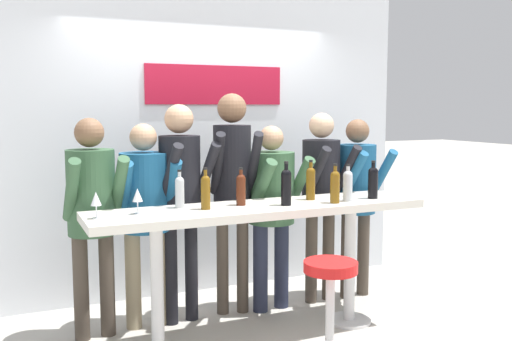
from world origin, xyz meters
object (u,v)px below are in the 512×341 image
object	(u,v)px
person_far_left	(92,203)
person_center_right	(272,198)
wine_glass_1	(137,196)
wine_bottle_0	(335,185)
wine_bottle_7	(348,184)
person_left	(145,203)
wine_bottle_6	(180,190)
bar_stool	(330,299)
wine_bottle_2	(286,185)
person_right	(321,185)
person_center	(232,176)
tasting_table	(261,226)
wine_bottle_1	(373,181)
person_center_left	(181,187)
wine_bottle_4	(311,182)
wine_bottle_3	(241,188)
person_far_right	(357,188)
wine_glass_0	(96,200)
wine_bottle_5	(206,190)

from	to	relation	value
person_far_left	person_center_right	size ratio (longest dim) A/B	1.05
wine_glass_1	person_far_left	bearing A→B (deg)	115.16
wine_bottle_0	wine_bottle_7	distance (m)	0.14
person_left	wine_bottle_6	world-z (taller)	person_left
person_center_right	bar_stool	bearing A→B (deg)	-104.55
wine_bottle_2	wine_glass_1	distance (m)	1.08
wine_bottle_6	person_right	bearing A→B (deg)	15.62
person_center	wine_bottle_6	bearing A→B (deg)	-131.73
tasting_table	bar_stool	world-z (taller)	tasting_table
bar_stool	person_center_right	size ratio (longest dim) A/B	0.47
wine_bottle_1	person_center_left	bearing A→B (deg)	155.27
person_center	wine_bottle_4	distance (m)	0.68
wine_bottle_2	wine_bottle_4	distance (m)	0.33
bar_stool	person_center	distance (m)	1.43
person_far_left	wine_bottle_1	world-z (taller)	person_far_left
wine_bottle_3	person_center_left	bearing A→B (deg)	122.09
person_right	person_far_left	bearing A→B (deg)	176.97
person_center_right	person_left	bearing A→B (deg)	169.35
person_right	tasting_table	bearing A→B (deg)	-150.87
person_left	wine_bottle_0	world-z (taller)	person_left
person_far_left	person_center_right	bearing A→B (deg)	-3.99
person_far_right	wine_bottle_1	world-z (taller)	person_far_right
person_center	wine_bottle_3	size ratio (longest dim) A/B	6.61
person_center_left	wine_bottle_2	bearing A→B (deg)	-54.05
person_far_left	person_center_left	world-z (taller)	person_center_left
bar_stool	wine_glass_0	world-z (taller)	wine_glass_0
person_right	wine_bottle_6	size ratio (longest dim) A/B	6.12
wine_bottle_4	wine_bottle_7	bearing A→B (deg)	-37.71
person_left	wine_bottle_5	bearing A→B (deg)	-60.90
person_center	wine_glass_1	size ratio (longest dim) A/B	10.47
tasting_table	wine_bottle_2	size ratio (longest dim) A/B	7.80
person_center_right	person_far_right	xyz separation A→B (m)	(0.86, -0.01, 0.04)
person_right	wine_bottle_7	distance (m)	0.67
tasting_table	person_left	size ratio (longest dim) A/B	1.58
person_center_right	wine_bottle_5	xyz separation A→B (m)	(-0.77, -0.51, 0.18)
bar_stool	person_center_left	world-z (taller)	person_center_left
bar_stool	wine_glass_1	size ratio (longest dim) A/B	4.18
tasting_table	person_far_left	xyz separation A→B (m)	(-1.14, 0.52, 0.17)
wine_bottle_5	person_right	bearing A→B (deg)	22.67
person_left	person_center_left	size ratio (longest dim) A/B	0.92
person_center_right	wine_glass_1	bearing A→B (deg)	-165.83
tasting_table	wine_bottle_7	bearing A→B (deg)	-8.49
bar_stool	wine_bottle_7	world-z (taller)	wine_bottle_7
person_left	wine_bottle_1	xyz separation A→B (m)	(1.67, -0.66, 0.17)
person_far_left	person_far_right	bearing A→B (deg)	-4.14
wine_bottle_4	wine_glass_1	xyz separation A→B (m)	(-1.37, -0.04, -0.02)
wine_bottle_3	wine_bottle_7	xyz separation A→B (m)	(0.82, -0.17, 0.00)
wine_bottle_3	person_far_right	bearing A→B (deg)	18.76
wine_bottle_5	wine_glass_1	xyz separation A→B (m)	(-0.48, 0.02, -0.01)
person_right	wine_bottle_7	size ratio (longest dim) A/B	5.90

